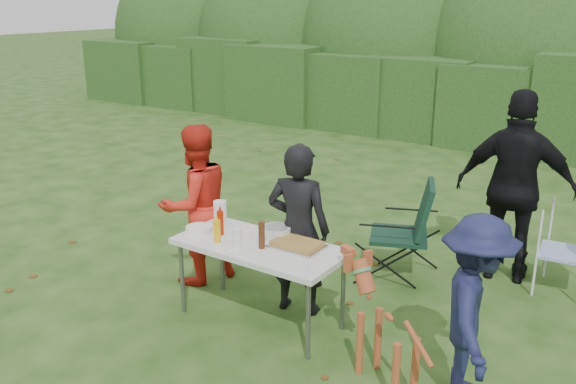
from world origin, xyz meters
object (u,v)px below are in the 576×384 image
Objects in this scene: person_black_puffy at (516,188)px; child at (474,311)px; ketchup_bottle at (220,223)px; person_red_jacket at (196,205)px; dog at (388,334)px; camping_chair at (399,230)px; person_cook at (298,230)px; lawn_chair at (568,250)px; beer_bottle at (262,235)px; paper_towel_roll at (220,215)px; folding_table at (260,250)px; mustard_bottle at (217,231)px.

child is (0.32, -2.17, -0.27)m from person_black_puffy.
ketchup_bottle is at bearing 37.47° from person_black_puffy.
person_black_puffy is at bearing 142.15° from person_red_jacket.
dog is at bearing 90.99° from child.
camping_chair is at bearing 23.36° from person_black_puffy.
person_cook is at bearing 2.72° from dog.
lawn_chair is at bearing 39.86° from ketchup_bottle.
person_cook is at bearing 109.35° from person_red_jacket.
person_cook is 0.70m from ketchup_bottle.
person_cook is 6.63× the size of beer_bottle.
ketchup_bottle is (-2.00, -2.14, -0.13)m from person_black_puffy.
paper_towel_roll reaches higher than ketchup_bottle.
dog is at bearing -11.01° from folding_table.
ketchup_bottle is 0.85× the size of paper_towel_roll.
child reaches higher than beer_bottle.
lawn_chair is (1.50, 0.60, -0.07)m from camping_chair.
dog is at bearing 138.56° from person_cook.
person_cook is at bearing 46.42° from mustard_bottle.
folding_table is 1.07× the size of child.
person_red_jacket is at bearing 61.86° from child.
camping_chair is 4.00× the size of paper_towel_roll.
dog is (1.35, -0.26, -0.24)m from folding_table.
person_red_jacket is at bearing 25.26° from person_black_puffy.
person_red_jacket is at bearing 16.60° from dog.
lawn_chair is at bearing 137.08° from person_red_jacket.
lawn_chair is 3.47× the size of paper_towel_roll.
camping_chair is at bearing 143.20° from person_red_jacket.
mustard_bottle is 0.77× the size of paper_towel_roll.
ketchup_bottle is (-1.06, -1.53, 0.33)m from camping_chair.
ketchup_bottle is at bearing -49.81° from paper_towel_roll.
child reaches higher than ketchup_bottle.
mustard_bottle is (-1.69, 0.10, 0.39)m from dog.
person_red_jacket is 2.95m from child.
folding_table is 0.46m from ketchup_bottle.
beer_bottle reaches higher than ketchup_bottle.
beer_bottle is at bearing 15.28° from mustard_bottle.
mustard_bottle is (-1.91, -2.29, -0.14)m from person_black_puffy.
child is at bearing 0.38° from beer_bottle.
lawn_chair is at bearing 169.62° from person_black_puffy.
mustard_bottle is 0.34m from paper_towel_roll.
beer_bottle is (0.49, -0.04, 0.01)m from ketchup_bottle.
paper_towel_roll is at bearing 30.12° from lawn_chair.
person_black_puffy is 2.21m from child.
person_red_jacket is (-1.19, -0.04, 0.01)m from person_cook.
person_cook is 6.12× the size of paper_towel_roll.
camping_chair is (-0.72, 1.78, 0.07)m from dog.
ketchup_bottle is (-2.32, 0.03, 0.15)m from child.
dog is 1.74m from mustard_bottle.
mustard_bottle reaches higher than dog.
beer_bottle is at bearing -4.62° from ketchup_bottle.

